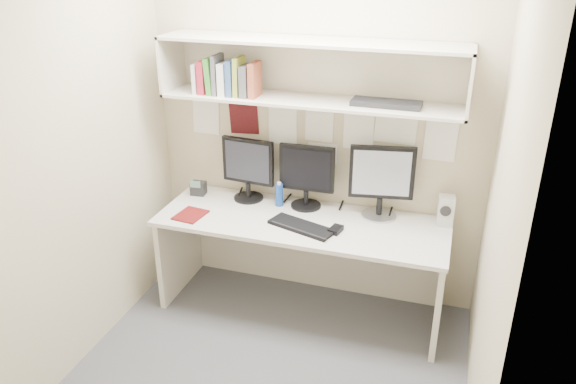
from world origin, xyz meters
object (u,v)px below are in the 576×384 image
(desk_phone, at_px, (198,188))
(maroon_notebook, at_px, (190,215))
(desk, at_px, (301,265))
(monitor_center, at_px, (307,174))
(monitor_left, at_px, (248,167))
(keyboard, at_px, (302,227))
(speaker, at_px, (446,210))
(monitor_right, at_px, (381,179))

(desk_phone, bearing_deg, maroon_notebook, -78.44)
(desk, bearing_deg, monitor_center, 98.34)
(monitor_left, distance_m, desk_phone, 0.44)
(monitor_left, bearing_deg, monitor_center, 5.66)
(keyboard, distance_m, speaker, 0.98)
(monitor_left, xyz_separation_m, monitor_right, (0.97, -0.00, 0.02))
(desk, distance_m, speaker, 1.07)
(keyboard, distance_m, maroon_notebook, 0.80)
(monitor_left, bearing_deg, maroon_notebook, -119.86)
(monitor_right, xyz_separation_m, maroon_notebook, (-1.26, -0.40, -0.27))
(speaker, bearing_deg, desk, -172.50)
(maroon_notebook, distance_m, desk_phone, 0.37)
(monitor_left, relative_size, keyboard, 1.02)
(desk, distance_m, monitor_left, 0.81)
(desk, bearing_deg, keyboard, -75.18)
(maroon_notebook, relative_size, desk_phone, 1.73)
(monitor_left, distance_m, keyboard, 0.66)
(monitor_center, height_order, desk_phone, monitor_center)
(desk, height_order, desk_phone, desk_phone)
(desk_phone, bearing_deg, keyboard, -23.35)
(speaker, bearing_deg, monitor_right, 174.57)
(monitor_center, bearing_deg, keyboard, -80.23)
(desk, relative_size, monitor_center, 4.33)
(monitor_right, distance_m, desk_phone, 1.38)
(monitor_left, height_order, desk_phone, monitor_left)
(monitor_right, height_order, desk_phone, monitor_right)
(desk, relative_size, keyboard, 4.38)
(keyboard, xyz_separation_m, desk_phone, (-0.90, 0.29, 0.04))
(speaker, height_order, desk_phone, speaker)
(monitor_center, xyz_separation_m, speaker, (0.97, 0.00, -0.15))
(keyboard, height_order, desk_phone, desk_phone)
(monitor_right, height_order, speaker, monitor_right)
(keyboard, relative_size, desk_phone, 3.55)
(monitor_left, bearing_deg, desk, -19.03)
(monitor_right, height_order, keyboard, monitor_right)
(keyboard, height_order, maroon_notebook, keyboard)
(monitor_center, height_order, monitor_right, monitor_right)
(monitor_center, relative_size, speaker, 2.21)
(monitor_right, bearing_deg, maroon_notebook, -172.36)
(monitor_center, bearing_deg, maroon_notebook, -152.29)
(monitor_center, bearing_deg, desk, -82.60)
(monitor_center, xyz_separation_m, monitor_right, (0.53, -0.00, 0.02))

